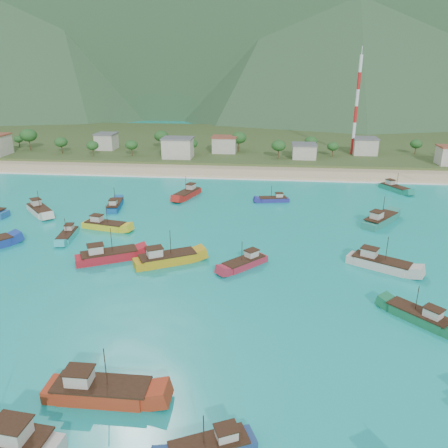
# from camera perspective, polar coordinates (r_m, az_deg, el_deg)

# --- Properties ---
(ground) EXTENTS (600.00, 600.00, 0.00)m
(ground) POSITION_cam_1_polar(r_m,az_deg,el_deg) (78.30, -2.53, -6.53)
(ground) COLOR #0D978F
(ground) RESTS_ON ground
(beach) EXTENTS (400.00, 18.00, 1.20)m
(beach) POSITION_cam_1_polar(r_m,az_deg,el_deg) (152.65, 1.85, 6.79)
(beach) COLOR beige
(beach) RESTS_ON ground
(land) EXTENTS (400.00, 110.00, 2.40)m
(land) POSITION_cam_1_polar(r_m,az_deg,el_deg) (212.38, 3.10, 10.55)
(land) COLOR #385123
(land) RESTS_ON ground
(surf_line) EXTENTS (400.00, 2.50, 0.08)m
(surf_line) POSITION_cam_1_polar(r_m,az_deg,el_deg) (143.45, 1.56, 5.93)
(surf_line) COLOR white
(surf_line) RESTS_ON ground
(village) EXTENTS (212.50, 26.03, 7.56)m
(village) POSITION_cam_1_polar(r_m,az_deg,el_deg) (172.31, 3.56, 9.91)
(village) COLOR beige
(village) RESTS_ON ground
(vegetation) EXTENTS (271.98, 25.73, 9.03)m
(vegetation) POSITION_cam_1_polar(r_m,az_deg,el_deg) (176.42, -0.07, 10.34)
(vegetation) COLOR #235623
(vegetation) RESTS_ON ground
(radio_tower) EXTENTS (1.20, 1.20, 37.03)m
(radio_tower) POSITION_cam_1_polar(r_m,az_deg,el_deg) (180.75, 16.91, 14.51)
(radio_tower) COLOR red
(radio_tower) RESTS_ON ground
(boat_0) EXTENTS (8.86, 5.84, 5.07)m
(boat_0) POSITION_cam_1_polar(r_m,az_deg,el_deg) (46.98, -1.74, -27.21)
(boat_0) COLOR navy
(boat_0) RESTS_ON ground
(boat_1) EXTENTS (11.97, 3.60, 7.06)m
(boat_1) POSITION_cam_1_polar(r_m,az_deg,el_deg) (53.71, -15.87, -20.32)
(boat_1) COLOR #9C2F16
(boat_1) RESTS_ON ground
(boat_2) EXTENTS (4.31, 9.96, 5.69)m
(boat_2) POSITION_cam_1_polar(r_m,az_deg,el_deg) (116.83, -14.06, 2.33)
(boat_2) COLOR #114F91
(boat_2) RESTS_ON ground
(boat_3) EXTENTS (7.59, 9.95, 5.83)m
(boat_3) POSITION_cam_1_polar(r_m,az_deg,el_deg) (138.79, 21.35, 4.34)
(boat_3) COLOR #178065
(boat_3) RESTS_ON ground
(boat_8) EXTENTS (11.58, 8.62, 6.75)m
(boat_8) POSITION_cam_1_polar(r_m,az_deg,el_deg) (84.96, 19.68, -4.92)
(boat_8) COLOR beige
(boat_8) RESTS_ON ground
(boat_9) EXTENTS (8.50, 3.86, 4.84)m
(boat_9) POSITION_cam_1_polar(r_m,az_deg,el_deg) (119.64, 6.48, 3.16)
(boat_9) COLOR navy
(boat_9) RESTS_ON ground
(boat_10) EXTENTS (10.03, 11.45, 6.98)m
(boat_10) POSITION_cam_1_polar(r_m,az_deg,el_deg) (108.30, 19.72, 0.47)
(boat_10) COLOR #237E6C
(boat_10) RESTS_ON ground
(boat_11) EXTENTS (10.69, 5.13, 6.08)m
(boat_11) POSITION_cam_1_polar(r_m,az_deg,el_deg) (102.54, -15.31, -0.23)
(boat_11) COLOR yellow
(boat_11) RESTS_ON ground
(boat_14) EXTENTS (6.46, 11.37, 6.45)m
(boat_14) POSITION_cam_1_polar(r_m,az_deg,el_deg) (123.71, -4.77, 3.93)
(boat_14) COLOR #B4201A
(boat_14) RESTS_ON ground
(boat_20) EXTENTS (11.85, 8.42, 6.85)m
(boat_20) POSITION_cam_1_polar(r_m,az_deg,el_deg) (85.92, -14.91, -4.09)
(boat_20) COLOR #A81823
(boat_20) RESTS_ON ground
(boat_21) EXTENTS (11.99, 8.63, 6.94)m
(boat_21) POSITION_cam_1_polar(r_m,az_deg,el_deg) (82.44, -7.53, -4.60)
(boat_21) COLOR #B88F15
(boat_21) RESTS_ON ground
(boat_23) EXTENTS (9.01, 9.00, 5.81)m
(boat_23) POSITION_cam_1_polar(r_m,az_deg,el_deg) (70.59, 24.15, -11.02)
(boat_23) COLOR #16683F
(boat_23) RESTS_ON ground
(boat_26) EXTENTS (3.60, 8.80, 5.05)m
(boat_26) POSITION_cam_1_polar(r_m,az_deg,el_deg) (99.67, -19.73, -1.42)
(boat_26) COLOR #2EB4BA
(boat_26) RESTS_ON ground
(boat_28) EXTENTS (10.02, 10.14, 6.50)m
(boat_28) POSITION_cam_1_polar(r_m,az_deg,el_deg) (118.51, -22.98, 1.64)
(boat_28) COLOR beige
(boat_28) RESTS_ON ground
(boat_32) EXTENTS (8.51, 8.81, 5.59)m
(boat_32) POSITION_cam_1_polar(r_m,az_deg,el_deg) (80.81, 2.71, -5.16)
(boat_32) COLOR #A72337
(boat_32) RESTS_ON ground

